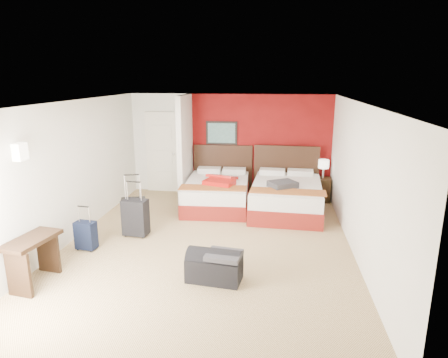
% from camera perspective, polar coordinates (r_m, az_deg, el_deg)
% --- Properties ---
extents(ground, '(6.50, 6.50, 0.00)m').
position_cam_1_polar(ground, '(7.18, -2.24, -9.32)').
color(ground, tan).
rests_on(ground, ground).
extents(room_walls, '(5.02, 6.52, 2.50)m').
position_cam_1_polar(room_walls, '(8.44, -10.14, 3.09)').
color(room_walls, white).
rests_on(room_walls, ground).
extents(red_accent_panel, '(3.50, 0.04, 2.50)m').
position_cam_1_polar(red_accent_panel, '(9.84, 5.19, 4.85)').
color(red_accent_panel, maroon).
rests_on(red_accent_panel, ground).
extents(partition_wall, '(0.12, 1.20, 2.50)m').
position_cam_1_polar(partition_wall, '(9.46, -5.65, 4.45)').
color(partition_wall, silver).
rests_on(partition_wall, ground).
extents(entry_door, '(0.82, 0.06, 2.05)m').
position_cam_1_polar(entry_door, '(10.25, -8.97, 3.85)').
color(entry_door, silver).
rests_on(entry_door, ground).
extents(bed_left, '(1.49, 2.07, 0.60)m').
position_cam_1_polar(bed_left, '(9.05, -1.02, -2.14)').
color(bed_left, white).
rests_on(bed_left, ground).
extents(bed_right, '(1.60, 2.21, 0.64)m').
position_cam_1_polar(bed_right, '(8.79, 9.02, -2.70)').
color(bed_right, silver).
rests_on(bed_right, ground).
extents(red_suitcase_open, '(0.87, 1.03, 0.11)m').
position_cam_1_polar(red_suitcase_open, '(8.84, -0.48, -0.14)').
color(red_suitcase_open, red).
rests_on(red_suitcase_open, bed_left).
extents(jacket_bundle, '(0.68, 0.65, 0.13)m').
position_cam_1_polar(jacket_bundle, '(8.39, 8.48, -0.78)').
color(jacket_bundle, '#37383C').
rests_on(jacket_bundle, bed_right).
extents(nightstand, '(0.44, 0.44, 0.56)m').
position_cam_1_polar(nightstand, '(9.75, 14.00, -1.47)').
color(nightstand, '#2F1F0F').
rests_on(nightstand, ground).
extents(table_lamp, '(0.26, 0.26, 0.45)m').
position_cam_1_polar(table_lamp, '(9.63, 14.18, 1.41)').
color(table_lamp, white).
rests_on(table_lamp, nightstand).
extents(suitcase_black, '(0.51, 0.40, 0.66)m').
position_cam_1_polar(suitcase_black, '(7.68, -12.87, -5.38)').
color(suitcase_black, black).
rests_on(suitcase_black, ground).
extents(suitcase_charcoal, '(0.48, 0.33, 0.67)m').
position_cam_1_polar(suitcase_charcoal, '(7.58, -12.67, -5.61)').
color(suitcase_charcoal, black).
rests_on(suitcase_charcoal, ground).
extents(suitcase_navy, '(0.37, 0.25, 0.48)m').
position_cam_1_polar(suitcase_navy, '(7.25, -19.34, -7.87)').
color(suitcase_navy, black).
rests_on(suitcase_navy, ground).
extents(duffel_bag, '(0.83, 0.51, 0.40)m').
position_cam_1_polar(duffel_bag, '(5.91, -1.42, -12.70)').
color(duffel_bag, black).
rests_on(duffel_bag, ground).
extents(jacket_draped, '(0.55, 0.48, 0.07)m').
position_cam_1_polar(jacket_draped, '(5.74, -0.01, -10.95)').
color(jacket_draped, '#353439').
rests_on(jacket_draped, duffel_bag).
extents(desk, '(0.54, 0.90, 0.70)m').
position_cam_1_polar(desk, '(6.37, -25.78, -10.61)').
color(desk, black).
rests_on(desk, ground).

